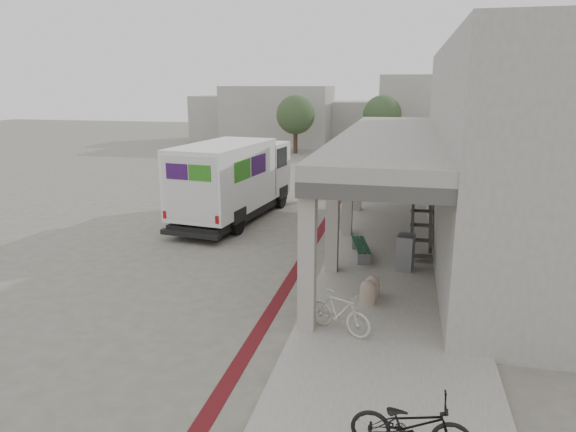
% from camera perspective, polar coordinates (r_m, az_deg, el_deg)
% --- Properties ---
extents(ground, '(120.00, 120.00, 0.00)m').
position_cam_1_polar(ground, '(15.99, -2.95, -6.37)').
color(ground, '#636055').
rests_on(ground, ground).
extents(bike_lane_stripe, '(0.35, 40.00, 0.01)m').
position_cam_1_polar(bike_lane_stripe, '(17.60, 1.99, -4.37)').
color(bike_lane_stripe, '#551115').
rests_on(bike_lane_stripe, ground).
extents(sidewalk, '(4.40, 28.00, 0.12)m').
position_cam_1_polar(sidewalk, '(15.42, 11.61, -7.23)').
color(sidewalk, gray).
rests_on(sidewalk, ground).
extents(transit_building, '(7.60, 17.00, 7.00)m').
position_cam_1_polar(transit_building, '(19.18, 21.08, 6.67)').
color(transit_building, gray).
rests_on(transit_building, ground).
extents(distant_backdrop, '(28.00, 10.00, 6.50)m').
position_cam_1_polar(distant_backdrop, '(50.82, 5.18, 11.04)').
color(distant_backdrop, gray).
rests_on(distant_backdrop, ground).
extents(tree_left, '(3.20, 3.20, 4.80)m').
position_cam_1_polar(tree_left, '(43.41, 0.84, 11.15)').
color(tree_left, '#38281C').
rests_on(tree_left, ground).
extents(tree_mid, '(3.20, 3.20, 4.80)m').
position_cam_1_polar(tree_mid, '(44.48, 10.42, 11.00)').
color(tree_mid, '#38281C').
rests_on(tree_mid, ground).
extents(tree_right, '(3.20, 3.20, 4.80)m').
position_cam_1_polar(tree_right, '(43.82, 21.01, 10.25)').
color(tree_right, '#38281C').
rests_on(tree_right, ground).
extents(fedex_truck, '(3.36, 8.12, 3.37)m').
position_cam_1_polar(fedex_truck, '(21.97, -6.00, 4.18)').
color(fedex_truck, black).
rests_on(fedex_truck, ground).
extents(bench, '(0.80, 1.91, 0.44)m').
position_cam_1_polar(bench, '(17.18, 8.09, -3.47)').
color(bench, slate).
rests_on(bench, sidewalk).
extents(bollard_near, '(0.39, 0.39, 0.58)m').
position_cam_1_polar(bollard_near, '(14.12, 9.35, -7.68)').
color(bollard_near, tan).
rests_on(bollard_near, sidewalk).
extents(bollard_far, '(0.42, 0.42, 0.63)m').
position_cam_1_polar(bollard_far, '(13.65, 8.87, -8.32)').
color(bollard_far, gray).
rests_on(bollard_far, sidewalk).
extents(utility_cabinet, '(0.58, 0.72, 1.09)m').
position_cam_1_polar(utility_cabinet, '(16.22, 12.90, -3.94)').
color(utility_cabinet, gray).
rests_on(utility_cabinet, sidewalk).
extents(bicycle_black, '(1.85, 0.66, 0.97)m').
position_cam_1_polar(bicycle_black, '(8.73, 13.49, -21.55)').
color(bicycle_black, black).
rests_on(bicycle_black, sidewalk).
extents(bicycle_cream, '(1.71, 1.14, 1.00)m').
position_cam_1_polar(bicycle_cream, '(12.01, 5.69, -10.54)').
color(bicycle_cream, '#B9B6A2').
rests_on(bicycle_cream, sidewalk).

